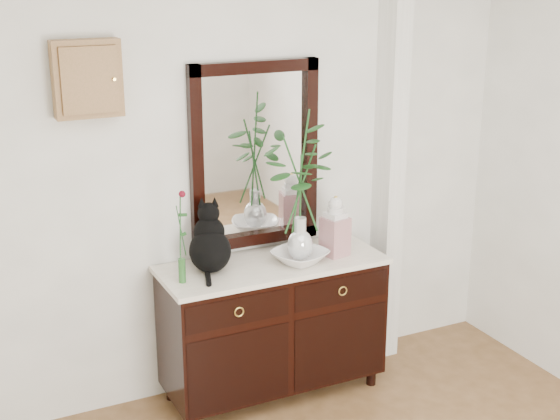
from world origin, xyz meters
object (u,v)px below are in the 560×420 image
cat (210,238)px  lotus_bowl (300,257)px  sideboard (273,321)px  ginger_jar (335,225)px

cat → lotus_bowl: cat is taller
sideboard → cat: size_ratio=3.44×
sideboard → ginger_jar: 0.69m
cat → ginger_jar: (0.75, -0.10, -0.01)m
lotus_bowl → ginger_jar: size_ratio=0.82×
cat → lotus_bowl: (0.51, -0.13, -0.16)m
lotus_bowl → sideboard: bearing=152.9°
cat → ginger_jar: size_ratio=1.04×
lotus_bowl → cat: bearing=165.9°
sideboard → cat: 0.68m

